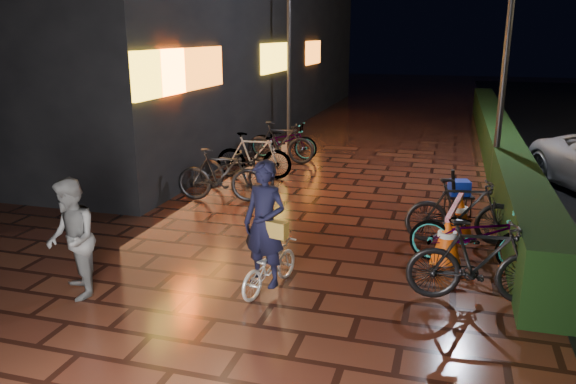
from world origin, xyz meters
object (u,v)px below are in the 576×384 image
(traffic_barrier, at_px, (454,225))
(cart_assembly, at_px, (459,190))
(cyclist, at_px, (267,244))
(bystander_person, at_px, (72,239))

(traffic_barrier, distance_m, cart_assembly, 1.78)
(cyclist, height_order, traffic_barrier, cyclist)
(traffic_barrier, relative_size, cart_assembly, 1.90)
(cyclist, relative_size, traffic_barrier, 0.99)
(bystander_person, xyz_separation_m, cyclist, (2.37, 0.85, -0.13))
(bystander_person, relative_size, cart_assembly, 1.67)
(bystander_person, distance_m, cart_assembly, 6.96)
(bystander_person, relative_size, traffic_barrier, 0.88)
(bystander_person, height_order, cart_assembly, bystander_person)
(cyclist, bearing_deg, cart_assembly, 59.37)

